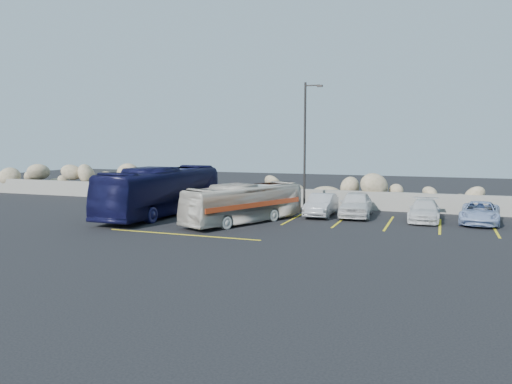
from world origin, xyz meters
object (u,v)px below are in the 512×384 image
(car_a, at_px, (356,204))
(car_d, at_px, (480,213))
(lamppost, at_px, (306,143))
(vintage_bus, at_px, (244,203))
(car_b, at_px, (321,205))
(car_c, at_px, (424,211))
(tour_coach, at_px, (162,191))

(car_a, bearing_deg, car_d, -5.54)
(lamppost, height_order, vintage_bus, lamppost)
(lamppost, height_order, car_d, lamppost)
(car_b, distance_m, car_c, 5.81)
(lamppost, xyz_separation_m, car_d, (9.94, -0.84, -3.71))
(car_b, bearing_deg, lamppost, 138.24)
(lamppost, height_order, car_b, lamppost)
(car_a, height_order, car_d, car_a)
(lamppost, xyz_separation_m, vintage_bus, (-2.07, -5.08, -3.22))
(vintage_bus, relative_size, car_c, 1.91)
(lamppost, relative_size, tour_coach, 0.77)
(lamppost, relative_size, car_a, 1.83)
(car_b, xyz_separation_m, car_c, (5.81, 0.15, -0.07))
(vintage_bus, distance_m, car_c, 10.06)
(lamppost, bearing_deg, car_b, -40.66)
(tour_coach, bearing_deg, car_d, 11.89)
(lamppost, bearing_deg, tour_coach, -151.51)
(tour_coach, distance_m, car_a, 11.57)
(car_a, distance_m, car_d, 6.69)
(lamppost, xyz_separation_m, car_c, (7.10, -0.96, -3.71))
(car_c, distance_m, car_d, 2.84)
(lamppost, distance_m, vintage_bus, 6.36)
(car_b, bearing_deg, car_d, 0.70)
(tour_coach, height_order, car_a, tour_coach)
(car_a, bearing_deg, vintage_bus, -144.39)
(lamppost, relative_size, car_d, 1.89)
(vintage_bus, distance_m, car_b, 5.22)
(vintage_bus, height_order, tour_coach, tour_coach)
(vintage_bus, relative_size, car_d, 1.82)
(lamppost, bearing_deg, car_a, -11.54)
(car_a, height_order, car_c, car_a)
(lamppost, relative_size, car_b, 2.02)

